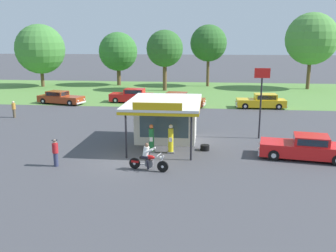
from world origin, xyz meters
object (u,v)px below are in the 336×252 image
object	(u,v)px
gas_pump_offside	(171,140)
featured_classic_sedan	(305,148)
gas_pump_nearside	(151,140)
parked_car_second_row_spare	(180,100)
parked_car_back_row_centre_left	(132,96)
parked_car_back_row_centre	(60,98)
bystander_admiring_sedan	(55,152)
motorcycle_with_rider	(148,159)
roadside_pole_sign	(261,91)
spare_tire_stack	(205,148)
bystander_leaning_by_kiosk	(14,109)
parked_car_back_row_far_right	(262,102)

from	to	relation	value
gas_pump_offside	featured_classic_sedan	distance (m)	8.33
featured_classic_sedan	gas_pump_nearside	bearing A→B (deg)	178.38
parked_car_second_row_spare	parked_car_back_row_centre_left	size ratio (longest dim) A/B	1.07
parked_car_back_row_centre	bystander_admiring_sedan	size ratio (longest dim) A/B	3.56
gas_pump_nearside	parked_car_back_row_centre	xyz separation A→B (m)	(-13.04, 17.25, -0.19)
motorcycle_with_rider	bystander_admiring_sedan	xyz separation A→B (m)	(-5.39, 0.09, 0.19)
gas_pump_nearside	parked_car_back_row_centre	distance (m)	21.62
motorcycle_with_rider	featured_classic_sedan	bearing A→B (deg)	18.58
roadside_pole_sign	spare_tire_stack	world-z (taller)	roadside_pole_sign
parked_car_back_row_centre_left	bystander_admiring_sedan	bearing A→B (deg)	-89.74
featured_classic_sedan	parked_car_back_row_centre_left	xyz separation A→B (m)	(-14.76, 19.32, 0.05)
bystander_leaning_by_kiosk	bystander_admiring_sedan	bearing A→B (deg)	-53.86
spare_tire_stack	gas_pump_nearside	bearing A→B (deg)	-166.43
featured_classic_sedan	parked_car_back_row_centre_left	world-z (taller)	parked_car_back_row_centre_left
gas_pump_nearside	parked_car_back_row_centre_left	size ratio (longest dim) A/B	0.36
gas_pump_nearside	bystander_leaning_by_kiosk	bearing A→B (deg)	146.70
parked_car_back_row_far_right	parked_car_back_row_centre_left	xyz separation A→B (m)	(-14.37, 2.10, 0.03)
gas_pump_offside	parked_car_back_row_centre_left	distance (m)	20.11
featured_classic_sedan	bystander_admiring_sedan	bearing A→B (deg)	-168.35
featured_classic_sedan	parked_car_back_row_centre	xyz separation A→B (m)	(-22.61, 17.52, -0.03)
gas_pump_nearside	parked_car_second_row_spare	size ratio (longest dim) A/B	0.34
gas_pump_offside	parked_car_second_row_spare	distance (m)	17.10
spare_tire_stack	bystander_admiring_sedan	bearing A→B (deg)	-154.18
motorcycle_with_rider	parked_car_back_row_centre	distance (m)	24.57
parked_car_back_row_centre_left	bystander_leaning_by_kiosk	world-z (taller)	parked_car_back_row_centre_left
motorcycle_with_rider	parked_car_second_row_spare	distance (m)	20.47
spare_tire_stack	parked_car_back_row_far_right	bearing A→B (deg)	70.36
spare_tire_stack	featured_classic_sedan	bearing A→B (deg)	-10.16
motorcycle_with_rider	spare_tire_stack	distance (m)	5.27
gas_pump_offside	parked_car_back_row_centre	size ratio (longest dim) A/B	0.33
gas_pump_nearside	gas_pump_offside	distance (m)	1.25
spare_tire_stack	gas_pump_offside	bearing A→B (deg)	-159.21
roadside_pole_sign	bystander_admiring_sedan	bearing A→B (deg)	-148.49
featured_classic_sedan	motorcycle_with_rider	bearing A→B (deg)	-161.42
gas_pump_nearside	parked_car_back_row_far_right	size ratio (longest dim) A/B	0.35
motorcycle_with_rider	parked_car_back_row_centre_left	size ratio (longest dim) A/B	0.45
parked_car_back_row_centre_left	bystander_admiring_sedan	world-z (taller)	bystander_admiring_sedan
parked_car_back_row_centre	bystander_admiring_sedan	world-z (taller)	bystander_admiring_sedan
gas_pump_offside	parked_car_back_row_centre_left	size ratio (longest dim) A/B	0.37
gas_pump_nearside	bystander_leaning_by_kiosk	distance (m)	17.22
bystander_admiring_sedan	motorcycle_with_rider	bearing A→B (deg)	-0.96
parked_car_back_row_centre_left	spare_tire_stack	size ratio (longest dim) A/B	8.53
bystander_admiring_sedan	parked_car_back_row_centre_left	bearing A→B (deg)	90.26
parked_car_second_row_spare	bystander_admiring_sedan	bearing A→B (deg)	-105.31
roadside_pole_sign	gas_pump_offside	bearing A→B (deg)	-144.64
parked_car_second_row_spare	bystander_leaning_by_kiosk	bearing A→B (deg)	-152.88
parked_car_second_row_spare	bystander_leaning_by_kiosk	world-z (taller)	bystander_leaning_by_kiosk
bystander_admiring_sedan	parked_car_second_row_spare	bearing A→B (deg)	74.69
parked_car_second_row_spare	parked_car_back_row_centre_left	xyz separation A→B (m)	(-5.68, 1.96, 0.05)
gas_pump_nearside	parked_car_second_row_spare	distance (m)	17.09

